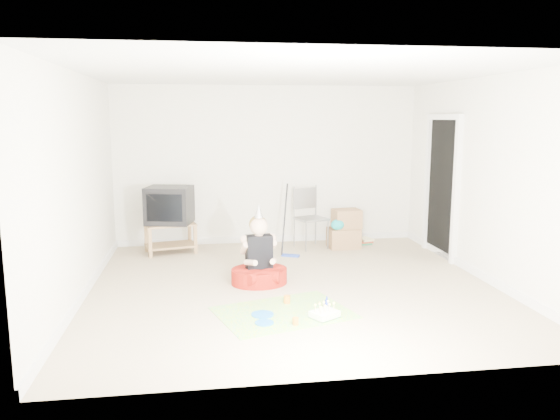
{
  "coord_description": "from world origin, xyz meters",
  "views": [
    {
      "loc": [
        -1.11,
        -6.47,
        2.08
      ],
      "look_at": [
        -0.1,
        0.4,
        0.9
      ],
      "focal_mm": 35.0,
      "sensor_mm": 36.0,
      "label": 1
    }
  ],
  "objects": [
    {
      "name": "seated_woman",
      "position": [
        -0.4,
        0.17,
        0.22
      ],
      "size": [
        0.79,
        0.79,
        1.02
      ],
      "color": "maroon",
      "rests_on": "ground"
    },
    {
      "name": "blue_party_hat",
      "position": [
        0.24,
        -0.84,
        0.07
      ],
      "size": [
        0.12,
        0.12,
        0.14
      ],
      "primitive_type": "cone",
      "rotation": [
        0.0,
        0.0,
        0.26
      ],
      "color": "#1C37C4",
      "rests_on": "party_mat"
    },
    {
      "name": "party_mat",
      "position": [
        -0.26,
        -0.93,
        0.0
      ],
      "size": [
        1.61,
        1.36,
        0.01
      ],
      "primitive_type": "cube",
      "rotation": [
        0.0,
        0.0,
        0.29
      ],
      "color": "#F43397",
      "rests_on": "ground"
    },
    {
      "name": "ground",
      "position": [
        0.0,
        0.0,
        0.0
      ],
      "size": [
        5.0,
        5.0,
        0.0
      ],
      "primitive_type": "plane",
      "color": "tan",
      "rests_on": "ground"
    },
    {
      "name": "blue_plate_far",
      "position": [
        -0.5,
        -1.21,
        0.01
      ],
      "size": [
        0.25,
        0.25,
        0.01
      ],
      "primitive_type": "cylinder",
      "rotation": [
        0.0,
        0.0,
        0.34
      ],
      "color": "blue",
      "rests_on": "party_mat"
    },
    {
      "name": "doorway_recess",
      "position": [
        2.48,
        1.2,
        1.02
      ],
      "size": [
        0.02,
        0.9,
        2.05
      ],
      "primitive_type": "cube",
      "color": "black",
      "rests_on": "ground"
    },
    {
      "name": "crt_tv",
      "position": [
        -1.59,
        1.96,
        0.75
      ],
      "size": [
        0.77,
        0.68,
        0.57
      ],
      "primitive_type": "cube",
      "rotation": [
        0.0,
        0.0,
        -0.23
      ],
      "color": "black",
      "rests_on": "tv_stand"
    },
    {
      "name": "book_pile",
      "position": [
        1.57,
        2.13,
        0.05
      ],
      "size": [
        0.26,
        0.3,
        0.09
      ],
      "color": "#287950",
      "rests_on": "ground"
    },
    {
      "name": "orange_cup_near",
      "position": [
        -0.17,
        -0.63,
        0.05
      ],
      "size": [
        0.08,
        0.08,
        0.09
      ],
      "primitive_type": "cylinder",
      "rotation": [
        0.0,
        0.0,
        0.09
      ],
      "color": "orange",
      "rests_on": "party_mat"
    },
    {
      "name": "blue_plate_near",
      "position": [
        -0.49,
        -0.98,
        0.01
      ],
      "size": [
        0.26,
        0.26,
        0.01
      ],
      "primitive_type": "cylinder",
      "rotation": [
        0.0,
        0.0,
        0.09
      ],
      "color": "blue",
      "rests_on": "party_mat"
    },
    {
      "name": "floor_mop",
      "position": [
        0.22,
        1.46,
        0.26
      ],
      "size": [
        0.28,
        0.34,
        1.08
      ],
      "color": "#2441B4",
      "rests_on": "ground"
    },
    {
      "name": "folding_chair",
      "position": [
        0.63,
        1.96,
        0.48
      ],
      "size": [
        0.56,
        0.55,
        0.99
      ],
      "color": "gray",
      "rests_on": "ground"
    },
    {
      "name": "cardboard_boxes",
      "position": [
        1.17,
        1.9,
        0.3
      ],
      "size": [
        0.52,
        0.41,
        0.62
      ],
      "color": "#9C734B",
      "rests_on": "ground"
    },
    {
      "name": "birthday_cake",
      "position": [
        0.15,
        -1.15,
        0.04
      ],
      "size": [
        0.34,
        0.32,
        0.14
      ],
      "color": "white",
      "rests_on": "party_mat"
    },
    {
      "name": "tv_stand",
      "position": [
        -1.59,
        1.96,
        0.28
      ],
      "size": [
        0.84,
        0.63,
        0.47
      ],
      "color": "olive",
      "rests_on": "ground"
    },
    {
      "name": "orange_cup_far",
      "position": [
        -0.19,
        -1.3,
        0.04
      ],
      "size": [
        0.07,
        0.07,
        0.07
      ],
      "primitive_type": "cylinder",
      "rotation": [
        0.0,
        0.0,
        0.06
      ],
      "color": "orange",
      "rests_on": "party_mat"
    }
  ]
}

